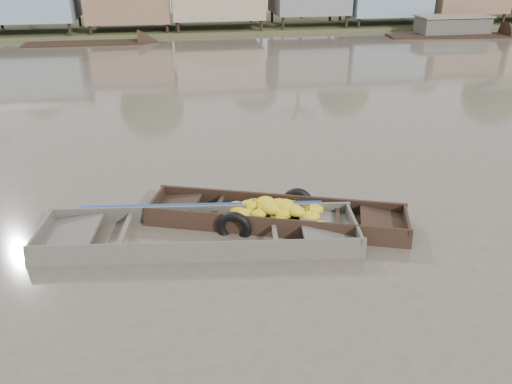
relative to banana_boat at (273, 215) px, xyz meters
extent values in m
plane|color=#50473D|center=(-1.01, -0.51, -0.18)|extent=(120.00, 120.00, 0.00)
cube|color=#384723|center=(-1.01, 32.49, -0.18)|extent=(120.00, 12.00, 0.50)
cube|color=brown|center=(-4.81, 28.99, 2.02)|extent=(5.80, 4.60, 2.70)
cube|color=black|center=(0.08, -0.01, -0.26)|extent=(5.93, 2.99, 0.08)
cube|color=black|center=(0.29, 0.59, -0.02)|extent=(5.73, 2.11, 0.56)
cube|color=black|center=(-0.13, -0.62, -0.02)|extent=(5.73, 2.11, 0.56)
cube|color=black|center=(2.86, -0.98, -0.02)|extent=(0.48, 1.25, 0.53)
cube|color=black|center=(2.37, -0.81, 0.04)|extent=(1.33, 1.40, 0.20)
cube|color=black|center=(-2.70, 0.95, -0.02)|extent=(0.48, 1.25, 0.53)
cube|color=black|center=(-2.22, 0.78, 0.04)|extent=(1.33, 1.40, 0.20)
cube|color=black|center=(-1.25, 0.45, 0.09)|extent=(0.50, 1.22, 0.05)
cube|color=black|center=(1.41, -0.47, 0.09)|extent=(0.50, 1.22, 0.05)
ellipsoid|color=yellow|center=(-0.54, 0.27, 0.17)|extent=(0.48, 0.40, 0.25)
ellipsoid|color=yellow|center=(0.07, 0.13, 0.19)|extent=(0.54, 0.45, 0.28)
ellipsoid|color=yellow|center=(-0.10, 0.38, 0.17)|extent=(0.45, 0.37, 0.23)
ellipsoid|color=yellow|center=(-0.92, -0.04, -0.03)|extent=(0.45, 0.38, 0.24)
ellipsoid|color=yellow|center=(-0.74, -0.06, 0.03)|extent=(0.55, 0.46, 0.29)
ellipsoid|color=yellow|center=(-0.81, 0.44, 0.06)|extent=(0.52, 0.43, 0.27)
ellipsoid|color=yellow|center=(0.45, 0.24, 0.08)|extent=(0.49, 0.41, 0.26)
ellipsoid|color=yellow|center=(-0.37, -0.16, 0.15)|extent=(0.43, 0.36, 0.23)
ellipsoid|color=yellow|center=(0.06, -0.38, 0.04)|extent=(0.46, 0.38, 0.24)
ellipsoid|color=yellow|center=(0.50, 0.26, 0.07)|extent=(0.47, 0.39, 0.25)
ellipsoid|color=yellow|center=(-0.87, 0.26, -0.01)|extent=(0.44, 0.37, 0.23)
ellipsoid|color=yellow|center=(-0.69, -0.08, 0.02)|extent=(0.55, 0.46, 0.29)
ellipsoid|color=yellow|center=(0.14, 0.07, 0.27)|extent=(0.43, 0.36, 0.23)
ellipsoid|color=yellow|center=(-0.02, 0.24, 0.16)|extent=(0.50, 0.42, 0.26)
ellipsoid|color=yellow|center=(-0.11, 0.20, 0.18)|extent=(0.50, 0.42, 0.26)
ellipsoid|color=yellow|center=(0.92, -0.69, 0.02)|extent=(0.47, 0.39, 0.25)
ellipsoid|color=yellow|center=(0.11, -0.14, 0.20)|extent=(0.50, 0.42, 0.26)
ellipsoid|color=yellow|center=(0.78, -0.42, 0.12)|extent=(0.52, 0.43, 0.27)
ellipsoid|color=yellow|center=(0.23, -0.10, 0.29)|extent=(0.58, 0.48, 0.30)
ellipsoid|color=yellow|center=(-0.42, 0.22, 0.19)|extent=(0.56, 0.47, 0.30)
ellipsoid|color=yellow|center=(-0.78, 0.24, 0.08)|extent=(0.57, 0.47, 0.30)
ellipsoid|color=yellow|center=(0.82, 0.04, 0.05)|extent=(0.49, 0.41, 0.26)
ellipsoid|color=yellow|center=(-0.17, -0.02, 0.20)|extent=(0.52, 0.44, 0.28)
ellipsoid|color=yellow|center=(-0.17, 0.13, 0.29)|extent=(0.53, 0.45, 0.28)
ellipsoid|color=yellow|center=(-0.65, 0.01, 0.08)|extent=(0.50, 0.42, 0.26)
ellipsoid|color=yellow|center=(0.42, -0.19, 0.21)|extent=(0.52, 0.43, 0.27)
ellipsoid|color=yellow|center=(0.96, -0.08, 0.10)|extent=(0.55, 0.46, 0.29)
ellipsoid|color=yellow|center=(0.48, -0.34, 0.23)|extent=(0.44, 0.37, 0.23)
ellipsoid|color=yellow|center=(-0.07, -0.13, 0.26)|extent=(0.54, 0.45, 0.28)
ellipsoid|color=yellow|center=(0.19, -0.26, 0.15)|extent=(0.49, 0.41, 0.26)
cylinder|color=#3F6626|center=(-0.43, 0.16, 0.29)|extent=(0.04, 0.04, 0.19)
cylinder|color=#3F6626|center=(0.28, -0.08, 0.29)|extent=(0.04, 0.04, 0.19)
cylinder|color=#3F6626|center=(0.78, -0.26, 0.29)|extent=(0.04, 0.04, 0.19)
torus|color=black|center=(0.72, 0.53, 0.00)|extent=(0.79, 0.43, 0.77)
torus|color=black|center=(-0.97, -0.42, 0.00)|extent=(0.82, 0.44, 0.80)
cube|color=#413C37|center=(-1.74, -0.51, -0.26)|extent=(6.94, 2.28, 0.08)
cube|color=#413C37|center=(-1.64, 0.32, -0.02)|extent=(6.93, 0.99, 0.56)
cube|color=#413C37|center=(-1.84, -1.33, -0.02)|extent=(6.93, 0.99, 0.56)
cube|color=#413C37|center=(1.65, -0.92, -0.02)|extent=(0.26, 1.70, 0.53)
cube|color=#413C37|center=(1.06, -0.84, 0.04)|extent=(1.35, 1.60, 0.22)
cube|color=#413C37|center=(-5.12, -0.10, -0.02)|extent=(0.26, 1.70, 0.53)
cube|color=#413C37|center=(-4.53, -0.17, 0.04)|extent=(1.35, 1.60, 0.22)
cube|color=#413C37|center=(-3.36, -0.31, 0.09)|extent=(0.30, 1.63, 0.05)
cube|color=#413C37|center=(-0.12, -0.70, 0.09)|extent=(0.30, 1.63, 0.05)
cube|color=#665E54|center=(-1.74, -0.51, -0.22)|extent=(5.31, 1.95, 0.02)
cube|color=navy|center=(-1.63, 0.38, 0.19)|extent=(5.60, 0.76, 0.14)
torus|color=olive|center=(-0.65, -0.92, -0.20)|extent=(0.39, 0.39, 0.06)
torus|color=olive|center=(-0.65, -0.92, -0.16)|extent=(0.31, 0.31, 0.06)
cube|color=black|center=(17.34, 23.58, -0.23)|extent=(8.77, 2.81, 0.35)
cube|color=black|center=(-7.59, 24.73, -0.23)|extent=(7.51, 1.72, 0.35)
cube|color=black|center=(17.99, 24.49, 0.37)|extent=(5.00, 2.00, 1.20)
camera|label=1|loc=(-2.07, -9.97, 5.68)|focal=35.00mm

